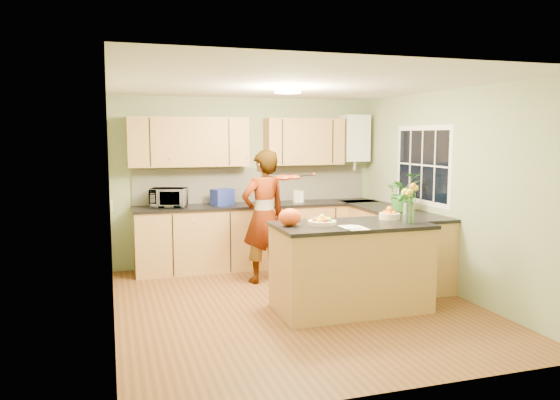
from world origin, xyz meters
name	(u,v)px	position (x,y,z in m)	size (l,w,h in m)	color
floor	(296,305)	(0.00, 0.00, 0.00)	(4.50, 4.50, 0.00)	brown
ceiling	(296,84)	(0.00, 0.00, 2.50)	(4.00, 4.50, 0.02)	silver
wall_back	(247,181)	(0.00, 2.25, 1.25)	(4.00, 0.02, 2.50)	#90A575
wall_front	(396,230)	(0.00, -2.25, 1.25)	(4.00, 0.02, 2.50)	#90A575
wall_left	(110,204)	(-2.00, 0.00, 1.25)	(0.02, 4.50, 2.50)	#90A575
wall_right	(449,192)	(2.00, 0.00, 1.25)	(0.02, 4.50, 2.50)	#90A575
back_counter	(259,235)	(0.10, 1.95, 0.47)	(3.64, 0.62, 0.94)	#A27041
right_counter	(392,242)	(1.70, 0.85, 0.47)	(0.62, 2.24, 0.94)	#A27041
splashback	(254,185)	(0.10, 2.23, 1.20)	(3.60, 0.02, 0.52)	#EDE6CD
upper_cabinets	(238,142)	(-0.18, 2.08, 1.85)	(3.20, 0.34, 0.70)	#A27041
boiler	(355,138)	(1.70, 2.09, 1.90)	(0.40, 0.30, 0.86)	white
window_right	(422,165)	(1.99, 0.60, 1.55)	(0.01, 1.30, 1.05)	white
light_switch	(112,206)	(-1.99, -0.60, 1.30)	(0.02, 0.09, 0.09)	white
ceiling_lamp	(288,90)	(0.00, 0.30, 2.46)	(0.30, 0.30, 0.07)	#FFEABF
peninsula_island	(351,267)	(0.53, -0.33, 0.49)	(1.71, 0.87, 0.98)	#A27041
fruit_dish	(322,221)	(0.18, -0.33, 1.02)	(0.31, 0.31, 0.11)	beige
orange_bowl	(389,214)	(1.08, -0.18, 1.04)	(0.24, 0.24, 0.14)	beige
flower_vase	(409,193)	(1.13, -0.51, 1.31)	(0.27, 0.27, 0.51)	silver
orange_bag	(290,217)	(-0.17, -0.28, 1.07)	(0.25, 0.21, 0.19)	#EF5013
papers	(355,228)	(0.43, -0.63, 0.98)	(0.22, 0.29, 0.01)	white
violinist	(264,217)	(-0.07, 1.09, 0.88)	(0.64, 0.42, 1.76)	#E3AB8A
violin	(283,178)	(0.13, 0.87, 1.41)	(0.55, 0.22, 0.11)	#4B1804
microwave	(169,198)	(-1.21, 1.96, 1.07)	(0.48, 0.33, 0.27)	white
blue_box	(222,197)	(-0.44, 1.97, 1.06)	(0.29, 0.21, 0.23)	#203097
kettle	(267,196)	(0.22, 1.96, 1.05)	(0.14, 0.14, 0.27)	silver
jar_cream	(297,196)	(0.69, 1.95, 1.03)	(0.12, 0.12, 0.18)	beige
jar_white	(301,197)	(0.75, 1.95, 1.02)	(0.11, 0.11, 0.17)	white
potted_plant	(403,192)	(1.70, 0.59, 1.20)	(0.46, 0.40, 0.51)	#2F7727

